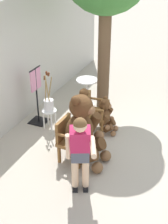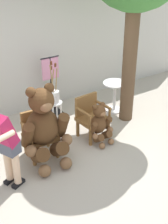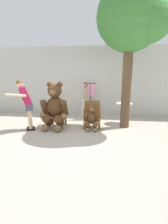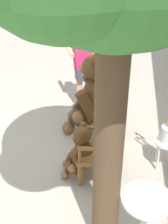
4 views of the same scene
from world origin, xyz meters
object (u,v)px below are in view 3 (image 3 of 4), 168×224
object	(u,v)px
person_visitor	(26,101)
round_side_table	(124,111)
wooden_chair_right	(92,113)
teddy_bear_small	(91,117)
white_stool	(86,110)
clothing_display_stand	(90,99)
brush_bucket	(86,103)
wooden_chair_left	(57,112)
patio_tree	(133,20)
teddy_bear_large	(55,106)

from	to	relation	value
person_visitor	round_side_table	world-z (taller)	person_visitor
wooden_chair_right	teddy_bear_small	size ratio (longest dim) A/B	1.02
person_visitor	white_stool	bearing A→B (deg)	42.18
teddy_bear_small	round_side_table	world-z (taller)	teddy_bear_small
clothing_display_stand	white_stool	bearing A→B (deg)	-109.09
teddy_bear_small	brush_bucket	xyz separation A→B (m)	(-0.33, 1.23, 0.23)
wooden_chair_left	wooden_chair_right	xyz separation A→B (m)	(1.16, -0.00, 0.00)
wooden_chair_right	person_visitor	xyz separation A→B (m)	(-1.98, -0.55, 0.46)
patio_tree	teddy_bear_small	bearing A→B (deg)	-160.76
clothing_display_stand	wooden_chair_right	bearing A→B (deg)	-81.63
teddy_bear_small	round_side_table	xyz separation A→B (m)	(1.07, 0.89, 0.03)
wooden_chair_left	patio_tree	xyz separation A→B (m)	(2.32, 0.11, 2.79)
patio_tree	clothing_display_stand	xyz separation A→B (m)	(-1.35, 1.21, -2.54)
teddy_bear_large	teddy_bear_small	size ratio (longest dim) A/B	1.76
patio_tree	white_stool	bearing A→B (deg)	150.69
wooden_chair_left	round_side_table	distance (m)	2.32
wooden_chair_left	white_stool	size ratio (longest dim) A/B	1.87
white_stool	patio_tree	xyz separation A→B (m)	(1.48, -0.83, 2.90)
teddy_bear_large	round_side_table	distance (m)	2.42
white_stool	brush_bucket	world-z (taller)	brush_bucket
person_visitor	brush_bucket	bearing A→B (deg)	42.20
white_stool	round_side_table	world-z (taller)	round_side_table
wooden_chair_right	teddy_bear_large	size ratio (longest dim) A/B	0.58
teddy_bear_large	teddy_bear_small	distance (m)	1.22
wooden_chair_right	clothing_display_stand	bearing A→B (deg)	98.37
round_side_table	clothing_display_stand	size ratio (longest dim) A/B	0.53
person_visitor	wooden_chair_left	bearing A→B (deg)	34.12
patio_tree	wooden_chair_left	bearing A→B (deg)	-177.20
round_side_table	clothing_display_stand	distance (m)	1.49
white_stool	clothing_display_stand	bearing A→B (deg)	70.91
brush_bucket	patio_tree	distance (m)	3.12
wooden_chair_right	person_visitor	size ratio (longest dim) A/B	0.55
teddy_bear_large	patio_tree	distance (m)	3.46
wooden_chair_right	patio_tree	xyz separation A→B (m)	(1.16, 0.11, 2.79)
teddy_bear_large	brush_bucket	world-z (taller)	teddy_bear_large
teddy_bear_small	round_side_table	size ratio (longest dim) A/B	1.17
teddy_bear_large	person_visitor	distance (m)	0.88
wooden_chair_right	person_visitor	distance (m)	2.11
teddy_bear_small	brush_bucket	size ratio (longest dim) A/B	0.89
wooden_chair_left	person_visitor	distance (m)	1.09
person_visitor	brush_bucket	size ratio (longest dim) A/B	1.63
brush_bucket	clothing_display_stand	distance (m)	0.41
person_visitor	round_side_table	bearing A→B (deg)	20.70
teddy_bear_small	white_stool	world-z (taller)	teddy_bear_small
teddy_bear_large	clothing_display_stand	xyz separation A→B (m)	(0.97, 1.58, -0.01)
wooden_chair_left	wooden_chair_right	bearing A→B (deg)	-0.01
teddy_bear_large	person_visitor	xyz separation A→B (m)	(-0.81, -0.29, 0.19)
person_visitor	teddy_bear_small	bearing A→B (deg)	7.65
brush_bucket	round_side_table	size ratio (longest dim) A/B	1.32
person_visitor	brush_bucket	distance (m)	2.25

